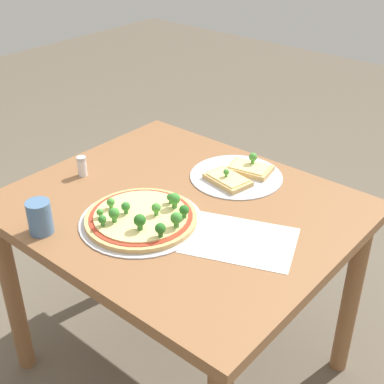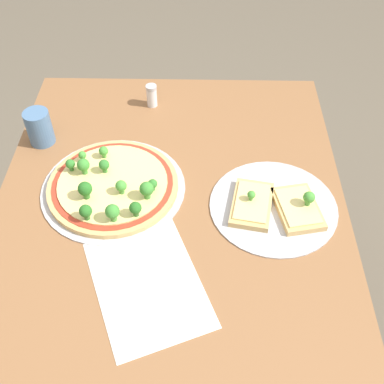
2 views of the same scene
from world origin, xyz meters
name	(u,v)px [view 2 (image 2 of 2)]	position (x,y,z in m)	size (l,w,h in m)	color
ground_plane	(177,330)	(0.00, 0.00, 0.00)	(8.00, 8.00, 0.00)	brown
dining_table	(172,222)	(0.00, 0.00, 0.60)	(1.01, 0.86, 0.70)	brown
pizza_tray_whole	(112,186)	(0.02, 0.14, 0.72)	(0.36, 0.36, 0.07)	#B7B7BC
pizza_tray_slice	(275,206)	(-0.03, -0.25, 0.71)	(0.31, 0.31, 0.06)	#B7B7BC
drinking_cup	(39,127)	(0.20, 0.36, 0.75)	(0.07, 0.07, 0.10)	#4C7099
condiment_shaker	(152,95)	(0.37, 0.07, 0.74)	(0.03, 0.03, 0.07)	silver
paper_menu	(148,284)	(-0.25, 0.04, 0.70)	(0.30, 0.21, 0.00)	white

